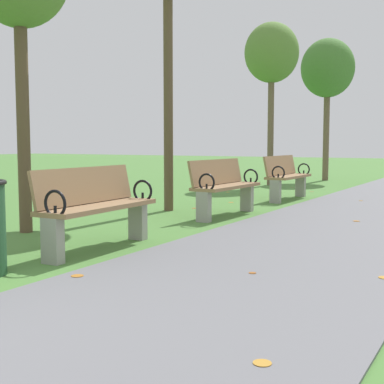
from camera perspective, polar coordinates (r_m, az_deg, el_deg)
The scene contains 6 objects.
park_bench_2 at distance 5.93m, azimuth -10.16°, elevation -1.44°, with size 0.53×1.62×0.90m.
park_bench_3 at distance 8.55m, azimuth 3.41°, elevation 0.67°, with size 0.51×1.61×0.90m.
park_bench_4 at distance 11.19m, azimuth 9.97°, elevation 1.68°, with size 0.48×1.60×0.90m.
tree_4 at distance 15.12m, azimuth 8.43°, elevation 14.21°, with size 1.46×1.46×4.39m.
tree_5 at distance 17.30m, azimuth 14.17°, elevation 12.48°, with size 1.62×1.62×4.32m.
scattered_leaves at distance 8.21m, azimuth 7.11°, elevation -2.86°, with size 4.88×13.54×0.02m.
Camera 1 is at (3.29, -1.62, 1.17)m, focal length 50.37 mm.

